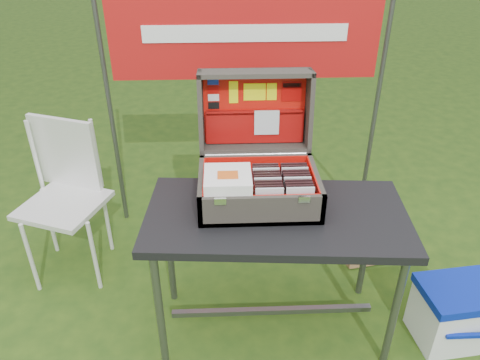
{
  "coord_description": "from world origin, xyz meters",
  "views": [
    {
      "loc": [
        -0.15,
        -1.69,
        1.97
      ],
      "look_at": [
        -0.07,
        0.1,
        0.89
      ],
      "focal_mm": 35.0,
      "sensor_mm": 36.0,
      "label": 1
    }
  ],
  "objects_px": {
    "chair": "(64,207)",
    "cardboard_box": "(374,237)",
    "table": "(274,274)",
    "suitcase": "(258,146)",
    "cooler": "(455,313)"
  },
  "relations": [
    {
      "from": "chair",
      "to": "cardboard_box",
      "type": "distance_m",
      "value": 1.86
    },
    {
      "from": "table",
      "to": "cardboard_box",
      "type": "height_order",
      "value": "table"
    },
    {
      "from": "suitcase",
      "to": "cooler",
      "type": "distance_m",
      "value": 1.33
    },
    {
      "from": "table",
      "to": "chair",
      "type": "distance_m",
      "value": 1.27
    },
    {
      "from": "suitcase",
      "to": "cardboard_box",
      "type": "xyz_separation_m",
      "value": [
        0.76,
        0.36,
        -0.83
      ]
    },
    {
      "from": "cardboard_box",
      "to": "suitcase",
      "type": "bearing_deg",
      "value": -164.11
    },
    {
      "from": "table",
      "to": "cooler",
      "type": "height_order",
      "value": "table"
    },
    {
      "from": "table",
      "to": "cardboard_box",
      "type": "xyz_separation_m",
      "value": [
        0.68,
        0.52,
        -0.19
      ]
    },
    {
      "from": "cardboard_box",
      "to": "cooler",
      "type": "bearing_deg",
      "value": -78.68
    },
    {
      "from": "table",
      "to": "cooler",
      "type": "xyz_separation_m",
      "value": [
        0.92,
        -0.1,
        -0.2
      ]
    },
    {
      "from": "suitcase",
      "to": "chair",
      "type": "xyz_separation_m",
      "value": [
        -1.08,
        0.36,
        -0.55
      ]
    },
    {
      "from": "table",
      "to": "suitcase",
      "type": "xyz_separation_m",
      "value": [
        -0.08,
        0.15,
        0.64
      ]
    },
    {
      "from": "chair",
      "to": "cardboard_box",
      "type": "bearing_deg",
      "value": 20.81
    },
    {
      "from": "chair",
      "to": "cardboard_box",
      "type": "xyz_separation_m",
      "value": [
        1.84,
        0.0,
        -0.28
      ]
    },
    {
      "from": "chair",
      "to": "cardboard_box",
      "type": "relative_size",
      "value": 2.57
    }
  ]
}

